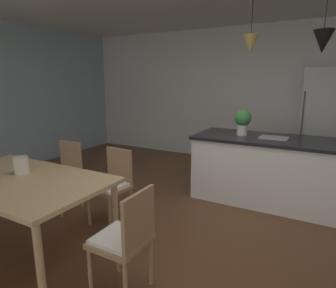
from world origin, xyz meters
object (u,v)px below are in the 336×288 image
(chair_kitchen_end, at_px, (125,238))
(chair_far_left, at_px, (64,173))
(potted_plant_on_island, at_px, (243,120))
(chair_far_right, at_px, (112,183))
(dining_table, at_px, (19,184))
(kitchen_island, at_px, (274,170))
(refrigerator, at_px, (321,124))
(vase_on_dining_table, at_px, (21,165))

(chair_kitchen_end, bearing_deg, chair_far_left, 152.15)
(potted_plant_on_island, bearing_deg, chair_far_left, -141.99)
(chair_far_right, bearing_deg, potted_plant_on_island, 53.39)
(dining_table, xyz_separation_m, kitchen_island, (1.98, 2.37, -0.22))
(chair_far_right, relative_size, chair_kitchen_end, 1.00)
(dining_table, distance_m, refrigerator, 4.62)
(dining_table, relative_size, kitchen_island, 0.83)
(kitchen_island, bearing_deg, dining_table, -129.84)
(chair_far_right, height_order, potted_plant_on_island, potted_plant_on_island)
(chair_far_right, xyz_separation_m, chair_far_left, (-0.80, 0.00, 0.00))
(refrigerator, bearing_deg, chair_kitchen_end, -107.50)
(refrigerator, distance_m, potted_plant_on_island, 1.80)
(refrigerator, bearing_deg, chair_far_right, -124.65)
(chair_kitchen_end, distance_m, refrigerator, 4.10)
(refrigerator, relative_size, vase_on_dining_table, 10.82)
(dining_table, xyz_separation_m, refrigerator, (2.48, 3.88, 0.25))
(vase_on_dining_table, bearing_deg, dining_table, -49.40)
(vase_on_dining_table, bearing_deg, chair_far_right, 57.44)
(chair_far_left, distance_m, potted_plant_on_island, 2.52)
(vase_on_dining_table, bearing_deg, refrigerator, 55.77)
(chair_far_right, height_order, vase_on_dining_table, vase_on_dining_table)
(chair_far_right, bearing_deg, dining_table, -114.82)
(chair_far_right, bearing_deg, refrigerator, 55.35)
(chair_far_right, xyz_separation_m, kitchen_island, (1.58, 1.50, -0.01))
(chair_far_right, bearing_deg, chair_far_left, 179.99)
(dining_table, distance_m, kitchen_island, 3.10)
(chair_far_right, bearing_deg, kitchen_island, 43.56)
(kitchen_island, relative_size, vase_on_dining_table, 12.56)
(chair_far_left, relative_size, potted_plant_on_island, 2.40)
(chair_kitchen_end, bearing_deg, refrigerator, 72.50)
(kitchen_island, distance_m, vase_on_dining_table, 3.09)
(dining_table, distance_m, vase_on_dining_table, 0.20)
(vase_on_dining_table, bearing_deg, kitchen_island, 47.66)
(dining_table, bearing_deg, vase_on_dining_table, 130.60)
(chair_far_right, distance_m, refrigerator, 3.69)
(refrigerator, xyz_separation_m, potted_plant_on_island, (-0.97, -1.51, 0.18))
(dining_table, height_order, refrigerator, refrigerator)
(dining_table, bearing_deg, kitchen_island, 50.16)
(chair_far_right, height_order, refrigerator, refrigerator)
(chair_far_right, distance_m, chair_far_left, 0.80)
(chair_kitchen_end, bearing_deg, potted_plant_on_island, 83.78)
(kitchen_island, height_order, potted_plant_on_island, potted_plant_on_island)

